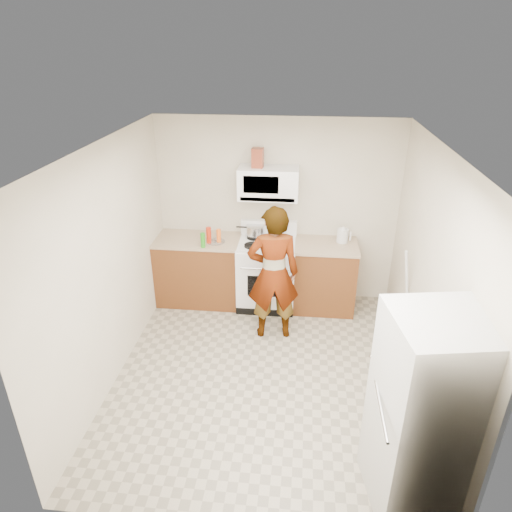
# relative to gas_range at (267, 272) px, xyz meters

# --- Properties ---
(floor) EXTENTS (3.60, 3.60, 0.00)m
(floor) POSITION_rel_gas_range_xyz_m (0.10, -1.48, -0.49)
(floor) COLOR gray
(floor) RESTS_ON ground
(back_wall) EXTENTS (3.20, 0.02, 2.50)m
(back_wall) POSITION_rel_gas_range_xyz_m (0.10, 0.31, 0.76)
(back_wall) COLOR beige
(back_wall) RESTS_ON floor
(right_wall) EXTENTS (0.02, 3.60, 2.50)m
(right_wall) POSITION_rel_gas_range_xyz_m (1.69, -1.48, 0.76)
(right_wall) COLOR beige
(right_wall) RESTS_ON floor
(cabinet_left) EXTENTS (1.12, 0.62, 0.90)m
(cabinet_left) POSITION_rel_gas_range_xyz_m (-0.94, 0.01, -0.04)
(cabinet_left) COLOR brown
(cabinet_left) RESTS_ON floor
(counter_left) EXTENTS (1.14, 0.64, 0.03)m
(counter_left) POSITION_rel_gas_range_xyz_m (-0.94, 0.01, 0.43)
(counter_left) COLOR tan
(counter_left) RESTS_ON cabinet_left
(cabinet_right) EXTENTS (0.80, 0.62, 0.90)m
(cabinet_right) POSITION_rel_gas_range_xyz_m (0.78, 0.01, -0.04)
(cabinet_right) COLOR brown
(cabinet_right) RESTS_ON floor
(counter_right) EXTENTS (0.82, 0.64, 0.03)m
(counter_right) POSITION_rel_gas_range_xyz_m (0.78, 0.01, 0.43)
(counter_right) COLOR tan
(counter_right) RESTS_ON cabinet_right
(gas_range) EXTENTS (0.76, 0.65, 1.13)m
(gas_range) POSITION_rel_gas_range_xyz_m (0.00, 0.00, 0.00)
(gas_range) COLOR white
(gas_range) RESTS_ON floor
(microwave) EXTENTS (0.76, 0.38, 0.40)m
(microwave) POSITION_rel_gas_range_xyz_m (0.00, 0.13, 1.21)
(microwave) COLOR white
(microwave) RESTS_ON back_wall
(person) EXTENTS (0.67, 0.50, 1.70)m
(person) POSITION_rel_gas_range_xyz_m (0.14, -0.72, 0.36)
(person) COLOR tan
(person) RESTS_ON floor
(fridge) EXTENTS (0.81, 0.81, 1.70)m
(fridge) POSITION_rel_gas_range_xyz_m (1.42, -2.83, 0.36)
(fridge) COLOR silver
(fridge) RESTS_ON floor
(kettle) EXTENTS (0.18, 0.18, 0.18)m
(kettle) POSITION_rel_gas_range_xyz_m (0.98, 0.11, 0.54)
(kettle) COLOR silver
(kettle) RESTS_ON counter_right
(jug) EXTENTS (0.15, 0.15, 0.24)m
(jug) POSITION_rel_gas_range_xyz_m (-0.14, 0.12, 1.53)
(jug) COLOR maroon
(jug) RESTS_ON microwave
(saucepan) EXTENTS (0.32, 0.32, 0.13)m
(saucepan) POSITION_rel_gas_range_xyz_m (-0.17, 0.18, 0.53)
(saucepan) COLOR silver
(saucepan) RESTS_ON gas_range
(tray) EXTENTS (0.28, 0.20, 0.05)m
(tray) POSITION_rel_gas_range_xyz_m (0.13, -0.13, 0.47)
(tray) COLOR silver
(tray) RESTS_ON gas_range
(bottle_spray) EXTENTS (0.07, 0.07, 0.22)m
(bottle_spray) POSITION_rel_gas_range_xyz_m (-0.75, -0.11, 0.56)
(bottle_spray) COLOR red
(bottle_spray) RESTS_ON counter_left
(bottle_hot_sauce) EXTENTS (0.06, 0.06, 0.18)m
(bottle_hot_sauce) POSITION_rel_gas_range_xyz_m (-0.63, -0.07, 0.54)
(bottle_hot_sauce) COLOR orange
(bottle_hot_sauce) RESTS_ON counter_left
(bottle_green_cap) EXTENTS (0.07, 0.07, 0.19)m
(bottle_green_cap) POSITION_rel_gas_range_xyz_m (-0.80, -0.25, 0.55)
(bottle_green_cap) COLOR #238518
(bottle_green_cap) RESTS_ON counter_left
(pot_lid) EXTENTS (0.31, 0.31, 0.01)m
(pot_lid) POSITION_rel_gas_range_xyz_m (-0.67, -0.07, 0.46)
(pot_lid) COLOR silver
(pot_lid) RESTS_ON counter_left
(broom) EXTENTS (0.26, 0.16, 1.28)m
(broom) POSITION_rel_gas_range_xyz_m (1.69, -0.80, 0.16)
(broom) COLOR silver
(broom) RESTS_ON floor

